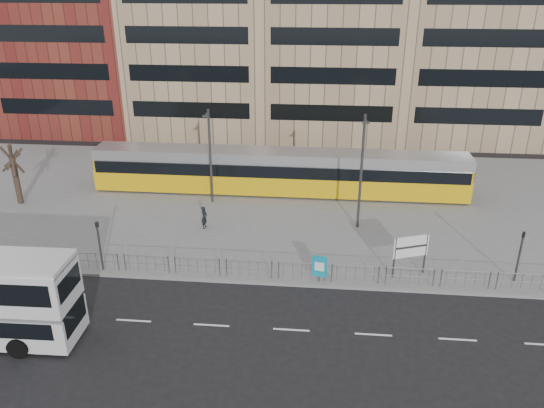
# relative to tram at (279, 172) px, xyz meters

# --- Properties ---
(ground) EXTENTS (120.00, 120.00, 0.00)m
(ground) POSITION_rel_tram_xyz_m (0.09, -13.53, -1.87)
(ground) COLOR black
(ground) RESTS_ON ground
(plaza) EXTENTS (64.00, 24.00, 0.15)m
(plaza) POSITION_rel_tram_xyz_m (0.09, -1.53, -1.79)
(plaza) COLOR slate
(plaza) RESTS_ON ground
(kerb) EXTENTS (64.00, 0.25, 0.17)m
(kerb) POSITION_rel_tram_xyz_m (0.09, -13.48, -1.79)
(kerb) COLOR gray
(kerb) RESTS_ON ground
(building_row) EXTENTS (70.40, 18.40, 31.20)m
(building_row) POSITION_rel_tram_xyz_m (1.63, 20.74, 11.04)
(building_row) COLOR maroon
(building_row) RESTS_ON ground
(pedestrian_barrier) EXTENTS (32.07, 0.07, 1.10)m
(pedestrian_barrier) POSITION_rel_tram_xyz_m (2.09, -13.03, -0.89)
(pedestrian_barrier) COLOR gray
(pedestrian_barrier) RESTS_ON plaza
(road_markings) EXTENTS (62.00, 0.12, 0.01)m
(road_markings) POSITION_rel_tram_xyz_m (1.09, -17.53, -1.86)
(road_markings) COLOR white
(road_markings) RESTS_ON ground
(tram) EXTENTS (29.10, 2.86, 3.43)m
(tram) POSITION_rel_tram_xyz_m (0.00, 0.00, 0.00)
(tram) COLOR gold
(tram) RESTS_ON plaza
(station_sign) EXTENTS (2.05, 0.83, 2.48)m
(station_sign) POSITION_rel_tram_xyz_m (8.48, -11.92, -0.00)
(station_sign) COLOR #2D2D30
(station_sign) RESTS_ON plaza
(ad_panel) EXTENTS (0.86, 0.25, 1.62)m
(ad_panel) POSITION_rel_tram_xyz_m (3.37, -13.13, -0.77)
(ad_panel) COLOR #2D2D30
(ad_panel) RESTS_ON plaza
(pedestrian) EXTENTS (0.44, 0.61, 1.57)m
(pedestrian) POSITION_rel_tram_xyz_m (-4.49, -6.95, -0.94)
(pedestrian) COLOR black
(pedestrian) RESTS_ON plaza
(traffic_light_west) EXTENTS (0.21, 0.24, 3.10)m
(traffic_light_west) POSITION_rel_tram_xyz_m (-9.28, -13.03, 0.25)
(traffic_light_west) COLOR #2D2D30
(traffic_light_west) RESTS_ON plaza
(traffic_light_east) EXTENTS (0.23, 0.25, 3.10)m
(traffic_light_east) POSITION_rel_tram_xyz_m (14.38, -12.04, 0.25)
(traffic_light_east) COLOR #2D2D30
(traffic_light_east) RESTS_ON plaza
(lamp_post_west) EXTENTS (0.45, 1.04, 7.15)m
(lamp_post_west) POSITION_rel_tram_xyz_m (-4.87, -2.49, 2.22)
(lamp_post_west) COLOR #2D2D30
(lamp_post_west) RESTS_ON plaza
(lamp_post_east) EXTENTS (0.45, 1.04, 7.86)m
(lamp_post_east) POSITION_rel_tram_xyz_m (5.91, -5.87, 2.58)
(lamp_post_east) COLOR #2D2D30
(lamp_post_east) RESTS_ON plaza
(bare_tree) EXTENTS (4.18, 4.18, 6.77)m
(bare_tree) POSITION_rel_tram_xyz_m (-19.33, -4.04, 3.14)
(bare_tree) COLOR black
(bare_tree) RESTS_ON plaza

